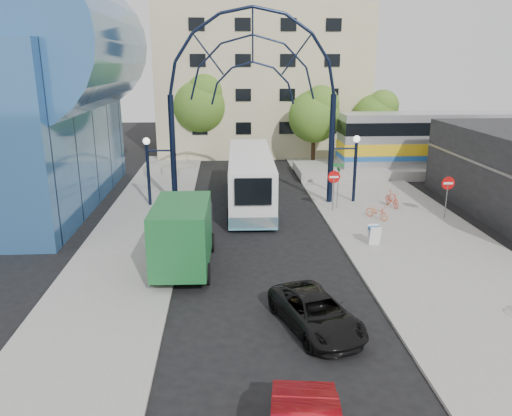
{
  "coord_description": "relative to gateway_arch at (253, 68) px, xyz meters",
  "views": [
    {
      "loc": [
        -1.78,
        -17.07,
        8.97
      ],
      "look_at": [
        -0.31,
        6.0,
        2.13
      ],
      "focal_mm": 35.0,
      "sensor_mm": 36.0,
      "label": 1
    }
  ],
  "objects": [
    {
      "name": "ground",
      "position": [
        0.0,
        -14.0,
        -8.56
      ],
      "size": [
        120.0,
        120.0,
        0.0
      ],
      "primitive_type": "plane",
      "color": "black",
      "rests_on": "ground"
    },
    {
      "name": "sidewalk_east",
      "position": [
        8.0,
        -10.0,
        -8.5
      ],
      "size": [
        8.0,
        56.0,
        0.12
      ],
      "primitive_type": "cube",
      "color": "gray",
      "rests_on": "ground"
    },
    {
      "name": "plaza_west",
      "position": [
        -6.5,
        -8.0,
        -8.5
      ],
      "size": [
        5.0,
        50.0,
        0.12
      ],
      "primitive_type": "cube",
      "color": "gray",
      "rests_on": "ground"
    },
    {
      "name": "gateway_arch",
      "position": [
        0.0,
        0.0,
        0.0
      ],
      "size": [
        13.64,
        0.44,
        12.1
      ],
      "color": "black",
      "rests_on": "ground"
    },
    {
      "name": "stop_sign",
      "position": [
        4.8,
        -2.0,
        -6.56
      ],
      "size": [
        0.8,
        0.07,
        2.5
      ],
      "color": "slate",
      "rests_on": "sidewalk_east"
    },
    {
      "name": "do_not_enter_sign",
      "position": [
        11.0,
        -4.0,
        -6.58
      ],
      "size": [
        0.76,
        0.07,
        2.48
      ],
      "color": "slate",
      "rests_on": "sidewalk_east"
    },
    {
      "name": "street_name_sign",
      "position": [
        5.2,
        -1.4,
        -6.43
      ],
      "size": [
        0.7,
        0.7,
        2.8
      ],
      "color": "slate",
      "rests_on": "sidewalk_east"
    },
    {
      "name": "sandwich_board",
      "position": [
        5.6,
        -8.02,
        -7.81
      ],
      "size": [
        0.55,
        0.61,
        0.99
      ],
      "color": "white",
      "rests_on": "sidewalk_east"
    },
    {
      "name": "transit_hall",
      "position": [
        -15.3,
        1.0,
        -1.86
      ],
      "size": [
        16.5,
        18.0,
        14.5
      ],
      "color": "#33649E",
      "rests_on": "ground"
    },
    {
      "name": "apartment_block",
      "position": [
        2.0,
        20.97,
        -1.55
      ],
      "size": [
        20.0,
        12.1,
        14.0
      ],
      "color": "#CABC8C",
      "rests_on": "ground"
    },
    {
      "name": "train_platform",
      "position": [
        20.0,
        8.0,
        -8.16
      ],
      "size": [
        32.0,
        5.0,
        0.8
      ],
      "primitive_type": "cube",
      "color": "gray",
      "rests_on": "ground"
    },
    {
      "name": "train_car",
      "position": [
        20.0,
        8.0,
        -5.66
      ],
      "size": [
        25.1,
        3.05,
        4.2
      ],
      "color": "#B7B7BC",
      "rests_on": "train_platform"
    },
    {
      "name": "tree_north_a",
      "position": [
        6.12,
        11.93,
        -3.95
      ],
      "size": [
        4.48,
        4.48,
        7.0
      ],
      "color": "#382314",
      "rests_on": "ground"
    },
    {
      "name": "tree_north_b",
      "position": [
        -3.88,
        15.93,
        -3.29
      ],
      "size": [
        5.12,
        5.12,
        8.0
      ],
      "color": "#382314",
      "rests_on": "ground"
    },
    {
      "name": "tree_north_c",
      "position": [
        12.12,
        13.93,
        -4.28
      ],
      "size": [
        4.16,
        4.16,
        6.5
      ],
      "color": "#382314",
      "rests_on": "ground"
    },
    {
      "name": "city_bus",
      "position": [
        -0.15,
        0.23,
        -6.82
      ],
      "size": [
        3.12,
        12.16,
        3.31
      ],
      "rotation": [
        0.0,
        0.0,
        -0.03
      ],
      "color": "white",
      "rests_on": "ground"
    },
    {
      "name": "green_truck",
      "position": [
        -3.66,
        -9.88,
        -6.98
      ],
      "size": [
        2.58,
        6.33,
        3.16
      ],
      "rotation": [
        0.0,
        0.0,
        -0.03
      ],
      "color": "black",
      "rests_on": "ground"
    },
    {
      "name": "black_suv",
      "position": [
        1.27,
        -15.76,
        -7.94
      ],
      "size": [
        3.28,
        4.83,
        1.23
      ],
      "primitive_type": "imported",
      "rotation": [
        0.0,
        0.0,
        0.31
      ],
      "color": "black",
      "rests_on": "ground"
    },
    {
      "name": "bike_near_a",
      "position": [
        7.02,
        -3.86,
        -8.02
      ],
      "size": [
        1.35,
        1.62,
        0.83
      ],
      "primitive_type": "imported",
      "rotation": [
        0.0,
        0.0,
        0.59
      ],
      "color": "orange",
      "rests_on": "sidewalk_east"
    },
    {
      "name": "bike_near_b",
      "position": [
        8.69,
        -1.46,
        -7.94
      ],
      "size": [
        0.76,
        1.71,
        0.99
      ],
      "primitive_type": "imported",
      "rotation": [
        0.0,
        0.0,
        0.18
      ],
      "color": "#EA482E",
      "rests_on": "sidewalk_east"
    }
  ]
}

